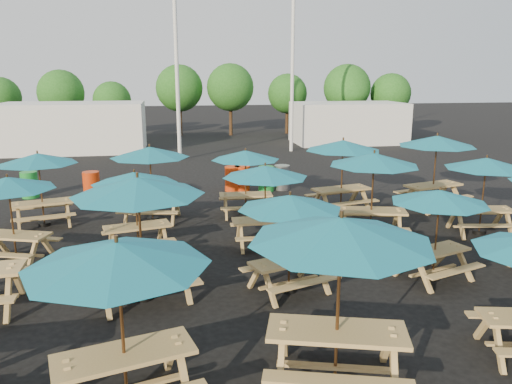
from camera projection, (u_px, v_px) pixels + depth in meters
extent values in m
plane|color=black|center=(265.00, 245.00, 13.25)|extent=(120.00, 120.00, 0.00)
cube|color=#AE854D|center=(14.00, 235.00, 11.90)|extent=(1.78, 1.15, 0.06)
cube|color=#AE854D|center=(30.00, 238.00, 12.55)|extent=(1.65, 0.75, 0.04)
cylinder|color=black|center=(17.00, 260.00, 12.05)|extent=(0.33, 0.33, 0.09)
cylinder|color=brown|center=(12.00, 220.00, 11.81)|extent=(0.04, 0.04, 2.12)
cone|color=#157088|center=(8.00, 183.00, 11.60)|extent=(2.74, 2.74, 0.30)
cube|color=#AE854D|center=(42.00, 203.00, 14.79)|extent=(1.84, 1.09, 0.06)
cube|color=#AE854D|center=(44.00, 217.00, 14.29)|extent=(1.73, 0.68, 0.04)
cube|color=#AE854D|center=(43.00, 207.00, 15.41)|extent=(1.73, 0.68, 0.04)
cylinder|color=black|center=(45.00, 224.00, 14.94)|extent=(0.35, 0.35, 0.10)
cylinder|color=brown|center=(41.00, 190.00, 14.69)|extent=(0.04, 0.04, 2.21)
cone|color=#157088|center=(38.00, 158.00, 14.48)|extent=(2.75, 2.75, 0.31)
cube|color=#AE854D|center=(124.00, 354.00, 6.70)|extent=(1.99, 1.20, 0.06)
cube|color=#AE854D|center=(117.00, 350.00, 7.37)|extent=(1.87, 0.75, 0.04)
cylinder|color=brown|center=(122.00, 326.00, 6.60)|extent=(0.05, 0.05, 2.38)
cone|color=#157088|center=(117.00, 254.00, 6.37)|extent=(2.98, 2.98, 0.33)
cube|color=#AE854D|center=(142.00, 261.00, 9.92)|extent=(2.12, 1.25, 0.07)
cube|color=#AE854D|center=(151.00, 290.00, 9.35)|extent=(1.99, 0.77, 0.04)
cube|color=#AE854D|center=(136.00, 263.00, 10.64)|extent=(1.99, 0.77, 0.04)
cylinder|color=black|center=(144.00, 296.00, 10.09)|extent=(0.40, 0.40, 0.11)
cylinder|color=brown|center=(141.00, 239.00, 9.81)|extent=(0.05, 0.05, 2.54)
cone|color=#157088|center=(138.00, 186.00, 9.57)|extent=(3.15, 3.15, 0.35)
cube|color=#AE854D|center=(137.00, 226.00, 12.62)|extent=(1.74, 1.01, 0.05)
cube|color=#AE854D|center=(142.00, 243.00, 12.14)|extent=(1.65, 0.61, 0.04)
cube|color=#AE854D|center=(134.00, 230.00, 13.21)|extent=(1.65, 0.61, 0.04)
cylinder|color=black|center=(139.00, 250.00, 12.76)|extent=(0.33, 0.33, 0.09)
cylinder|color=brown|center=(136.00, 212.00, 12.53)|extent=(0.04, 0.04, 2.09)
cone|color=#157088|center=(134.00, 178.00, 12.33)|extent=(2.58, 2.58, 0.29)
cube|color=#AE854D|center=(152.00, 197.00, 15.28)|extent=(1.92, 1.02, 0.06)
cube|color=#AE854D|center=(147.00, 212.00, 14.70)|extent=(1.84, 0.58, 0.04)
cube|color=#AE854D|center=(157.00, 201.00, 16.00)|extent=(1.84, 0.58, 0.04)
cylinder|color=black|center=(153.00, 219.00, 15.44)|extent=(0.36, 0.36, 0.10)
cylinder|color=brown|center=(151.00, 184.00, 15.18)|extent=(0.04, 0.04, 2.33)
cone|color=#157088|center=(150.00, 152.00, 14.95)|extent=(2.75, 2.75, 0.32)
cube|color=#AE854D|center=(337.00, 331.00, 7.18)|extent=(2.14, 1.31, 0.07)
cube|color=#AE854D|center=(338.00, 382.00, 6.55)|extent=(2.00, 0.82, 0.04)
cube|color=#AE854D|center=(334.00, 327.00, 7.97)|extent=(2.00, 0.82, 0.04)
cylinder|color=black|center=(335.00, 379.00, 7.36)|extent=(0.40, 0.40, 0.11)
cylinder|color=brown|center=(338.00, 302.00, 7.08)|extent=(0.05, 0.05, 2.56)
cone|color=#157088|center=(341.00, 230.00, 6.83)|extent=(3.22, 3.22, 0.36)
cube|color=#AE854D|center=(289.00, 261.00, 10.29)|extent=(1.76, 1.14, 0.05)
cube|color=#AE854D|center=(305.00, 283.00, 9.84)|extent=(1.62, 0.75, 0.04)
cube|color=#AE854D|center=(274.00, 263.00, 10.87)|extent=(1.62, 0.75, 0.04)
cylinder|color=black|center=(289.00, 289.00, 10.44)|extent=(0.33, 0.33, 0.09)
cylinder|color=brown|center=(289.00, 244.00, 10.20)|extent=(0.04, 0.04, 2.10)
cone|color=#157088|center=(290.00, 202.00, 10.00)|extent=(2.71, 2.71, 0.29)
cube|color=#AE854D|center=(265.00, 220.00, 13.04)|extent=(1.71, 0.68, 0.06)
cube|color=#AE854D|center=(269.00, 238.00, 12.51)|extent=(1.71, 0.26, 0.04)
cube|color=#AE854D|center=(261.00, 223.00, 13.71)|extent=(1.71, 0.26, 0.04)
cylinder|color=black|center=(265.00, 244.00, 13.20)|extent=(0.34, 0.34, 0.09)
cylinder|color=brown|center=(265.00, 206.00, 12.95)|extent=(0.04, 0.04, 2.18)
cone|color=#157088|center=(265.00, 171.00, 12.74)|extent=(2.24, 2.24, 0.30)
cube|color=#AE854D|center=(246.00, 195.00, 15.88)|extent=(1.70, 0.74, 0.06)
cube|color=#AE854D|center=(248.00, 208.00, 15.35)|extent=(1.67, 0.32, 0.04)
cube|color=#AE854D|center=(244.00, 198.00, 16.53)|extent=(1.67, 0.32, 0.04)
cylinder|color=black|center=(246.00, 214.00, 16.02)|extent=(0.33, 0.33, 0.09)
cylinder|color=brown|center=(246.00, 183.00, 15.79)|extent=(0.04, 0.04, 2.12)
cone|color=#157088|center=(246.00, 155.00, 15.58)|extent=(2.27, 2.27, 0.30)
cube|color=#AE854D|center=(435.00, 251.00, 10.92)|extent=(1.72, 1.11, 0.05)
cube|color=#AE854D|center=(456.00, 271.00, 10.48)|extent=(1.59, 0.73, 0.04)
cube|color=#AE854D|center=(414.00, 254.00, 11.49)|extent=(1.59, 0.73, 0.04)
cylinder|color=black|center=(433.00, 277.00, 11.07)|extent=(0.32, 0.32, 0.09)
cylinder|color=brown|center=(436.00, 235.00, 10.84)|extent=(0.04, 0.04, 2.05)
cone|color=#157088|center=(440.00, 196.00, 10.64)|extent=(2.65, 2.65, 0.28)
cube|color=#AE854D|center=(371.00, 211.00, 13.69)|extent=(2.00, 1.18, 0.06)
cube|color=#AE854D|center=(374.00, 229.00, 13.09)|extent=(1.88, 0.73, 0.04)
cube|color=#AE854D|center=(368.00, 214.00, 14.42)|extent=(1.88, 0.73, 0.04)
cylinder|color=black|center=(370.00, 236.00, 13.85)|extent=(0.37, 0.37, 0.10)
cylinder|color=brown|center=(372.00, 196.00, 13.59)|extent=(0.05, 0.05, 2.39)
cone|color=#157088|center=(374.00, 159.00, 13.36)|extent=(2.97, 2.97, 0.33)
cube|color=#AE854D|center=(341.00, 189.00, 16.29)|extent=(1.98, 1.11, 0.06)
cube|color=#AE854D|center=(352.00, 203.00, 15.74)|extent=(1.88, 0.66, 0.04)
cube|color=#AE854D|center=(330.00, 193.00, 16.98)|extent=(1.88, 0.66, 0.04)
cylinder|color=black|center=(340.00, 210.00, 16.45)|extent=(0.37, 0.37, 0.10)
cylinder|color=brown|center=(342.00, 176.00, 16.19)|extent=(0.05, 0.05, 2.39)
cone|color=#157088|center=(343.00, 145.00, 15.95)|extent=(2.90, 2.90, 0.33)
cube|color=#AE854D|center=(481.00, 210.00, 14.04)|extent=(1.81, 0.93, 0.06)
cube|color=#AE854D|center=(491.00, 226.00, 13.49)|extent=(1.74, 0.50, 0.04)
cube|color=#AE854D|center=(471.00, 213.00, 14.72)|extent=(1.74, 0.50, 0.04)
cylinder|color=black|center=(479.00, 232.00, 14.19)|extent=(0.35, 0.35, 0.10)
cylinder|color=brown|center=(483.00, 196.00, 13.95)|extent=(0.04, 0.04, 2.21)
cone|color=#157088|center=(486.00, 163.00, 13.73)|extent=(2.56, 2.56, 0.31)
cube|color=#AE854D|center=(433.00, 185.00, 16.72)|extent=(2.07, 1.24, 0.06)
cube|color=#AE854D|center=(449.00, 199.00, 16.16)|extent=(1.94, 0.78, 0.04)
cube|color=#AE854D|center=(418.00, 190.00, 17.42)|extent=(1.94, 0.78, 0.04)
cylinder|color=black|center=(432.00, 206.00, 16.89)|extent=(0.39, 0.39, 0.11)
cylinder|color=brown|center=(434.00, 172.00, 16.62)|extent=(0.05, 0.05, 2.48)
cone|color=#157088|center=(437.00, 141.00, 16.37)|extent=(3.10, 3.10, 0.35)
cylinder|color=#18882D|center=(30.00, 185.00, 18.23)|extent=(0.60, 0.60, 0.96)
cylinder|color=red|center=(92.00, 185.00, 18.23)|extent=(0.60, 0.60, 0.96)
cylinder|color=red|center=(233.00, 179.00, 19.28)|extent=(0.60, 0.60, 0.96)
cylinder|color=red|center=(242.00, 178.00, 19.34)|extent=(0.60, 0.60, 0.96)
cylinder|color=#18882D|center=(266.00, 179.00, 19.27)|extent=(0.60, 0.60, 0.96)
cylinder|color=gray|center=(282.00, 177.00, 19.50)|extent=(0.60, 0.60, 0.96)
cylinder|color=silver|center=(176.00, 42.00, 24.97)|extent=(0.20, 0.20, 12.00)
cylinder|color=silver|center=(293.00, 45.00, 27.93)|extent=(0.20, 0.20, 12.00)
cube|color=silver|center=(74.00, 127.00, 28.92)|extent=(8.00, 4.00, 2.80)
cube|color=silver|center=(348.00, 123.00, 32.61)|extent=(7.00, 4.00, 2.60)
cylinder|color=#382314|center=(3.00, 124.00, 35.01)|extent=(0.24, 0.24, 1.92)
sphere|color=#1E5919|center=(0.00, 97.00, 34.58)|extent=(2.80, 2.80, 2.80)
cylinder|color=#382314|center=(64.00, 124.00, 34.38)|extent=(0.24, 0.24, 2.14)
sphere|color=#1E5919|center=(61.00, 93.00, 33.90)|extent=(3.11, 3.11, 3.11)
cylinder|color=#382314|center=(114.00, 126.00, 34.72)|extent=(0.24, 0.24, 1.78)
sphere|color=#1E5919|center=(112.00, 100.00, 34.32)|extent=(2.59, 2.59, 2.59)
cylinder|color=#382314|center=(180.00, 120.00, 36.42)|extent=(0.24, 0.24, 2.31)
sphere|color=#1E5919|center=(179.00, 88.00, 35.90)|extent=(3.36, 3.36, 3.36)
cylinder|color=#382314|center=(231.00, 119.00, 36.56)|extent=(0.24, 0.24, 2.35)
sphere|color=#1E5919|center=(230.00, 87.00, 36.02)|extent=(3.41, 3.41, 3.41)
cylinder|color=#382314|center=(287.00, 120.00, 37.68)|extent=(0.24, 0.24, 2.02)
sphere|color=#1E5919|center=(287.00, 94.00, 37.23)|extent=(2.94, 2.94, 2.94)
cylinder|color=#382314|center=(346.00, 119.00, 36.58)|extent=(0.24, 0.24, 2.32)
sphere|color=#1E5919|center=(347.00, 88.00, 36.05)|extent=(3.38, 3.38, 3.38)
cylinder|color=#382314|center=(389.00, 121.00, 37.18)|extent=(0.24, 0.24, 2.03)
sphere|color=#1E5919|center=(391.00, 94.00, 36.72)|extent=(2.95, 2.95, 2.95)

